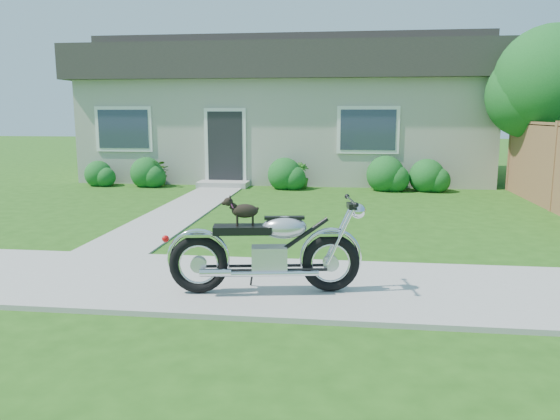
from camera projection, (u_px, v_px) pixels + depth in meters
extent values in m
plane|color=#235114|center=(185.00, 282.00, 6.75)|extent=(80.00, 80.00, 0.00)
cube|color=#9E9B93|center=(185.00, 280.00, 6.74)|extent=(24.00, 2.20, 0.04)
cube|color=#9E9B93|center=(186.00, 209.00, 11.81)|extent=(1.20, 8.00, 0.03)
cube|color=#B3B0A2|center=(289.00, 130.00, 18.21)|extent=(12.00, 6.00, 3.00)
cube|color=#2D2B28|center=(289.00, 68.00, 17.86)|extent=(12.60, 6.60, 1.00)
cube|color=#2D2B28|center=(289.00, 46.00, 17.73)|extent=(12.60, 2.00, 0.60)
cube|color=black|center=(225.00, 149.00, 15.51)|extent=(1.00, 0.06, 2.10)
cube|color=#9E9B93|center=(223.00, 184.00, 15.34)|extent=(1.40, 0.70, 0.16)
cube|color=#2D3847|center=(124.00, 129.00, 15.78)|extent=(1.70, 0.05, 1.30)
cube|color=#2D3847|center=(368.00, 130.00, 14.92)|extent=(1.70, 0.05, 1.30)
cube|color=#906040|center=(555.00, 169.00, 11.44)|extent=(0.08, 6.50, 1.80)
cube|color=#906040|center=(511.00, 155.00, 14.60)|extent=(0.12, 0.12, 1.90)
cube|color=#906040|center=(555.00, 167.00, 11.43)|extent=(0.12, 0.12, 1.90)
cube|color=#906040|center=(559.00, 125.00, 11.28)|extent=(0.08, 6.50, 0.08)
cylinder|color=#3D2B1C|center=(546.00, 150.00, 13.71)|extent=(0.28, 0.28, 2.29)
sphere|color=#17571E|center=(551.00, 81.00, 13.41)|extent=(2.74, 2.74, 2.74)
sphere|color=#17571E|center=(285.00, 175.00, 14.95)|extent=(0.93, 0.93, 0.93)
sphere|color=#17571E|center=(146.00, 173.00, 15.43)|extent=(0.90, 0.90, 0.90)
sphere|color=#17571E|center=(427.00, 176.00, 14.49)|extent=(0.94, 0.94, 0.94)
sphere|color=#17571E|center=(385.00, 175.00, 14.61)|extent=(1.01, 1.01, 1.01)
sphere|color=#17571E|center=(98.00, 174.00, 15.62)|extent=(0.78, 0.78, 0.78)
imported|color=#2B5516|center=(160.00, 173.00, 15.44)|extent=(0.79, 0.73, 0.75)
imported|color=#235E1A|center=(301.00, 176.00, 14.95)|extent=(0.57, 0.57, 0.72)
torus|color=black|center=(331.00, 263.00, 6.21)|extent=(0.68, 0.22, 0.67)
torus|color=black|center=(199.00, 264.00, 6.15)|extent=(0.68, 0.22, 0.67)
cube|color=silver|center=(269.00, 259.00, 6.18)|extent=(0.43, 0.30, 0.30)
ellipsoid|color=silver|center=(284.00, 227.00, 6.12)|extent=(0.55, 0.37, 0.26)
cube|color=black|center=(242.00, 229.00, 6.10)|extent=(0.68, 0.36, 0.09)
cube|color=silver|center=(331.00, 234.00, 6.15)|extent=(0.32, 0.19, 0.03)
cube|color=silver|center=(198.00, 235.00, 6.09)|extent=(0.32, 0.19, 0.03)
cylinder|color=silver|center=(351.00, 201.00, 6.09)|extent=(0.12, 0.60, 0.03)
sphere|color=silver|center=(358.00, 211.00, 6.12)|extent=(0.20, 0.20, 0.17)
cylinder|color=silver|center=(270.00, 274.00, 6.07)|extent=(1.10, 0.24, 0.06)
ellipsoid|color=black|center=(245.00, 211.00, 6.07)|extent=(0.31, 0.19, 0.16)
sphere|color=black|center=(228.00, 202.00, 6.04)|extent=(0.11, 0.11, 0.10)
cylinder|color=black|center=(237.00, 220.00, 6.12)|extent=(0.03, 0.03, 0.12)
cylinder|color=black|center=(237.00, 221.00, 6.05)|extent=(0.03, 0.03, 0.12)
cylinder|color=black|center=(253.00, 219.00, 6.12)|extent=(0.03, 0.03, 0.12)
cylinder|color=black|center=(253.00, 221.00, 6.05)|extent=(0.03, 0.03, 0.12)
torus|color=#DB3A8E|center=(232.00, 206.00, 6.05)|extent=(0.06, 0.09, 0.08)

